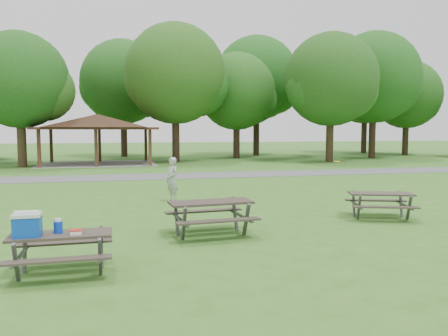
% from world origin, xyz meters
% --- Properties ---
extents(ground, '(160.00, 160.00, 0.00)m').
position_xyz_m(ground, '(0.00, 0.00, 0.00)').
color(ground, '#2F621C').
rests_on(ground, ground).
extents(asphalt_path, '(120.00, 3.20, 0.02)m').
position_xyz_m(asphalt_path, '(0.00, 14.00, 0.01)').
color(asphalt_path, '#4F4F52').
rests_on(asphalt_path, ground).
extents(pavilion, '(8.60, 7.01, 3.76)m').
position_xyz_m(pavilion, '(-4.00, 24.00, 3.06)').
color(pavilion, '#3E2116').
rests_on(pavilion, ground).
extents(tree_row_d, '(6.93, 6.60, 9.27)m').
position_xyz_m(tree_row_d, '(-8.92, 22.53, 5.77)').
color(tree_row_d, '#312315').
rests_on(tree_row_d, ground).
extents(tree_row_e, '(8.40, 8.00, 11.02)m').
position_xyz_m(tree_row_e, '(2.10, 25.03, 6.78)').
color(tree_row_e, black).
rests_on(tree_row_e, ground).
extents(tree_row_f, '(7.35, 7.00, 9.55)m').
position_xyz_m(tree_row_f, '(8.09, 28.53, 5.84)').
color(tree_row_f, black).
rests_on(tree_row_f, ground).
extents(tree_row_g, '(7.77, 7.40, 10.25)m').
position_xyz_m(tree_row_g, '(14.09, 22.03, 6.33)').
color(tree_row_g, black).
rests_on(tree_row_g, ground).
extents(tree_row_h, '(8.61, 8.20, 11.37)m').
position_xyz_m(tree_row_h, '(20.10, 25.53, 7.03)').
color(tree_row_h, black).
rests_on(tree_row_h, ground).
extents(tree_row_i, '(7.14, 6.80, 9.52)m').
position_xyz_m(tree_row_i, '(26.08, 29.03, 5.91)').
color(tree_row_i, black).
rests_on(tree_row_i, ground).
extents(tree_deep_b, '(8.40, 8.00, 11.13)m').
position_xyz_m(tree_deep_b, '(-1.90, 33.03, 6.89)').
color(tree_deep_b, black).
rests_on(tree_deep_b, ground).
extents(tree_deep_c, '(8.82, 8.40, 11.90)m').
position_xyz_m(tree_deep_c, '(11.10, 32.03, 7.44)').
color(tree_deep_c, black).
rests_on(tree_deep_c, ground).
extents(tree_deep_d, '(8.40, 8.00, 11.27)m').
position_xyz_m(tree_deep_d, '(24.10, 33.53, 7.03)').
color(tree_deep_d, black).
rests_on(tree_deep_d, ground).
extents(picnic_table_near, '(1.77, 1.44, 1.22)m').
position_xyz_m(picnic_table_near, '(-3.59, -2.09, 0.70)').
color(picnic_table_near, '#2F2822').
rests_on(picnic_table_near, ground).
extents(picnic_table_middle, '(2.12, 1.76, 0.87)m').
position_xyz_m(picnic_table_middle, '(-0.24, 0.16, 0.64)').
color(picnic_table_middle, '#2E2621').
rests_on(picnic_table_middle, ground).
extents(picnic_table_far, '(2.15, 1.93, 0.78)m').
position_xyz_m(picnic_table_far, '(4.98, 1.02, 0.57)').
color(picnic_table_far, '#322B24').
rests_on(picnic_table_far, ground).
extents(frisbee_in_flight, '(0.31, 0.31, 0.02)m').
position_xyz_m(frisbee_in_flight, '(4.68, 3.13, 1.52)').
color(frisbee_in_flight, yellow).
rests_on(frisbee_in_flight, ground).
extents(frisbee_thrower, '(0.59, 0.69, 1.60)m').
position_xyz_m(frisbee_thrower, '(-0.59, 5.36, 0.80)').
color(frisbee_thrower, '#A5A4A7').
rests_on(frisbee_thrower, ground).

